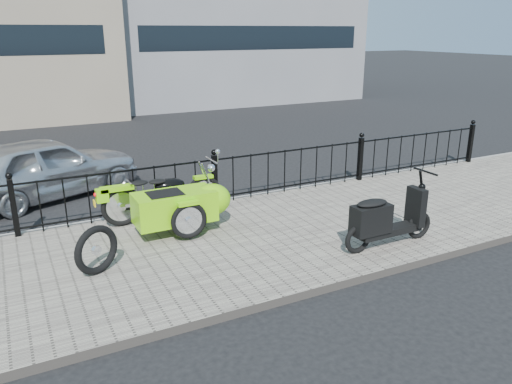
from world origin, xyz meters
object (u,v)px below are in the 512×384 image
sedan_car (46,167)px  scooter (385,220)px  motorcycle_sidecar (182,202)px  spare_tire (97,250)px

sedan_car → scooter: bearing=-162.6°
motorcycle_sidecar → sedan_car: (-1.81, 3.23, 0.05)m
scooter → spare_tire: 4.25m
motorcycle_sidecar → spare_tire: size_ratio=3.26×
motorcycle_sidecar → sedan_car: sedan_car is taller
scooter → sedan_car: size_ratio=0.45×
scooter → spare_tire: (-4.10, 1.11, -0.09)m
motorcycle_sidecar → sedan_car: 3.70m
spare_tire → sedan_car: 4.24m
motorcycle_sidecar → scooter: bearing=-40.1°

